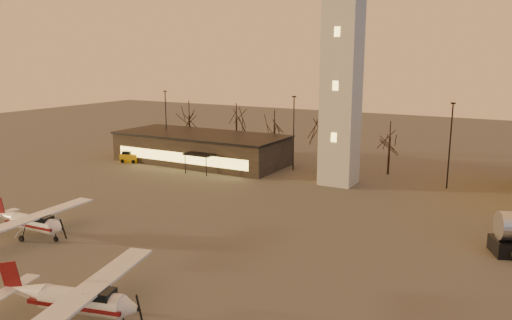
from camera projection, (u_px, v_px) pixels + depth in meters
The scene contains 8 objects.
ground at pixel (191, 274), 35.59m from camera, with size 220.00×220.00×0.00m, color #403E3B.
control_tower at pixel (343, 47), 57.90m from camera, with size 6.80×6.80×32.60m.
terminal at pixel (201, 148), 73.01m from camera, with size 25.40×12.20×4.30m.
light_poles at pixel (346, 139), 60.72m from camera, with size 58.50×12.25×10.14m.
tree_row at pixel (274, 120), 74.39m from camera, with size 37.20×9.20×8.80m.
cessna_front at pixel (85, 306), 28.70m from camera, with size 9.79×12.21×3.38m.
cessna_rear at pixel (37, 226), 42.58m from camera, with size 8.82×11.14×3.07m.
service_cart at pixel (130, 158), 73.51m from camera, with size 2.94×2.25×1.69m.
Camera 1 is at (20.31, -26.68, 15.17)m, focal length 35.00 mm.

